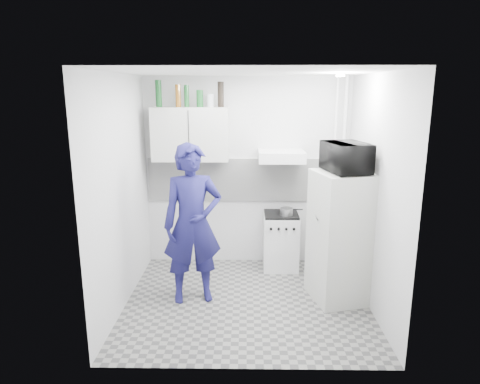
{
  "coord_description": "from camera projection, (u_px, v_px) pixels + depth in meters",
  "views": [
    {
      "loc": [
        -0.01,
        -4.58,
        2.42
      ],
      "look_at": [
        -0.08,
        0.3,
        1.25
      ],
      "focal_mm": 32.0,
      "sensor_mm": 36.0,
      "label": 1
    }
  ],
  "objects": [
    {
      "name": "wall_left",
      "position": [
        121.0,
        194.0,
        4.74
      ],
      "size": [
        0.0,
        2.6,
        2.6
      ],
      "primitive_type": "plane",
      "rotation": [
        1.57,
        0.0,
        1.57
      ],
      "color": "silver",
      "rests_on": "floor"
    },
    {
      "name": "pipe_a",
      "position": [
        342.0,
        174.0,
        5.84
      ],
      "size": [
        0.05,
        0.05,
        2.6
      ],
      "primitive_type": "cylinder",
      "color": "white",
      "rests_on": "floor"
    },
    {
      "name": "upper_cabinet",
      "position": [
        190.0,
        134.0,
        5.64
      ],
      "size": [
        1.0,
        0.35,
        0.7
      ],
      "primitive_type": "cube",
      "color": "beige",
      "rests_on": "wall_back"
    },
    {
      "name": "range_hood",
      "position": [
        281.0,
        156.0,
        5.62
      ],
      "size": [
        0.6,
        0.5,
        0.14
      ],
      "primitive_type": "cube",
      "color": "white",
      "rests_on": "wall_back"
    },
    {
      "name": "fridge",
      "position": [
        342.0,
        237.0,
        4.94
      ],
      "size": [
        0.77,
        0.77,
        1.53
      ],
      "primitive_type": "cube",
      "rotation": [
        0.0,
        0.0,
        0.25
      ],
      "color": "beige",
      "rests_on": "floor"
    },
    {
      "name": "stove",
      "position": [
        281.0,
        242.0,
        5.9
      ],
      "size": [
        0.47,
        0.47,
        0.76
      ],
      "primitive_type": "cube",
      "color": "white",
      "rests_on": "floor"
    },
    {
      "name": "floor",
      "position": [
        247.0,
        301.0,
        5.02
      ],
      "size": [
        2.8,
        2.8,
        0.0
      ],
      "primitive_type": "plane",
      "color": "gray",
      "rests_on": "ground"
    },
    {
      "name": "person",
      "position": [
        193.0,
        224.0,
        4.88
      ],
      "size": [
        0.76,
        0.59,
        1.85
      ],
      "primitive_type": "imported",
      "rotation": [
        0.0,
        0.0,
        0.23
      ],
      "color": "#191750",
      "rests_on": "floor"
    },
    {
      "name": "stove_top",
      "position": [
        281.0,
        214.0,
        5.81
      ],
      "size": [
        0.45,
        0.45,
        0.03
      ],
      "primitive_type": "cube",
      "color": "black",
      "rests_on": "stove"
    },
    {
      "name": "bottle_d",
      "position": [
        187.0,
        96.0,
        5.53
      ],
      "size": [
        0.06,
        0.06,
        0.28
      ],
      "primitive_type": "cylinder",
      "color": "#144C1E",
      "rests_on": "upper_cabinet"
    },
    {
      "name": "backsplash",
      "position": [
        247.0,
        180.0,
        5.94
      ],
      "size": [
        2.74,
        0.03,
        0.6
      ],
      "primitive_type": "cube",
      "color": "white",
      "rests_on": "wall_back"
    },
    {
      "name": "wall_back",
      "position": [
        247.0,
        173.0,
        5.93
      ],
      "size": [
        2.8,
        0.0,
        2.8
      ],
      "primitive_type": "plane",
      "rotation": [
        1.57,
        0.0,
        0.0
      ],
      "color": "silver",
      "rests_on": "floor"
    },
    {
      "name": "bottle_a",
      "position": [
        159.0,
        94.0,
        5.53
      ],
      "size": [
        0.08,
        0.08,
        0.34
      ],
      "primitive_type": "cylinder",
      "color": "#144C1E",
      "rests_on": "upper_cabinet"
    },
    {
      "name": "ceiling_spot_fixture",
      "position": [
        340.0,
        75.0,
        4.6
      ],
      "size": [
        0.1,
        0.1,
        0.02
      ],
      "primitive_type": "cylinder",
      "color": "white",
      "rests_on": "ceiling"
    },
    {
      "name": "bottle_c",
      "position": [
        178.0,
        96.0,
        5.53
      ],
      "size": [
        0.07,
        0.07,
        0.29
      ],
      "primitive_type": "cylinder",
      "color": "brown",
      "rests_on": "upper_cabinet"
    },
    {
      "name": "canister_b",
      "position": [
        210.0,
        101.0,
        5.54
      ],
      "size": [
        0.09,
        0.09,
        0.17
      ],
      "primitive_type": "cylinder",
      "color": "#B2B7BC",
      "rests_on": "upper_cabinet"
    },
    {
      "name": "canister_a",
      "position": [
        200.0,
        99.0,
        5.54
      ],
      "size": [
        0.09,
        0.09,
        0.22
      ],
      "primitive_type": "cylinder",
      "color": "#144C1E",
      "rests_on": "upper_cabinet"
    },
    {
      "name": "saucepan",
      "position": [
        286.0,
        211.0,
        5.72
      ],
      "size": [
        0.17,
        0.17,
        0.1
      ],
      "primitive_type": "cylinder",
      "color": "silver",
      "rests_on": "stove_top"
    },
    {
      "name": "pipe_b",
      "position": [
        333.0,
        174.0,
        5.84
      ],
      "size": [
        0.04,
        0.04,
        2.6
      ],
      "primitive_type": "cylinder",
      "color": "white",
      "rests_on": "floor"
    },
    {
      "name": "ceiling",
      "position": [
        248.0,
        72.0,
        4.41
      ],
      "size": [
        2.8,
        2.8,
        0.0
      ],
      "primitive_type": "plane",
      "color": "white",
      "rests_on": "wall_back"
    },
    {
      "name": "microwave",
      "position": [
        347.0,
        157.0,
        4.73
      ],
      "size": [
        0.67,
        0.53,
        0.33
      ],
      "primitive_type": "imported",
      "rotation": [
        0.0,
        0.0,
        1.8
      ],
      "color": "black",
      "rests_on": "fridge"
    },
    {
      "name": "wall_right",
      "position": [
        374.0,
        194.0,
        4.7
      ],
      "size": [
        0.0,
        2.6,
        2.6
      ],
      "primitive_type": "plane",
      "rotation": [
        1.57,
        0.0,
        -1.57
      ],
      "color": "silver",
      "rests_on": "floor"
    },
    {
      "name": "bottle_e",
      "position": [
        221.0,
        94.0,
        5.52
      ],
      "size": [
        0.08,
        0.08,
        0.32
      ],
      "primitive_type": "cylinder",
      "color": "black",
      "rests_on": "upper_cabinet"
    }
  ]
}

